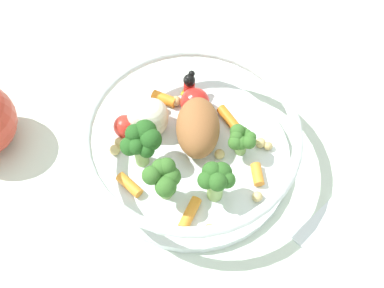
% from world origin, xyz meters
% --- Properties ---
extents(ground_plane, '(2.40, 2.40, 0.00)m').
position_xyz_m(ground_plane, '(0.00, 0.00, 0.00)').
color(ground_plane, silver).
extents(food_container, '(0.22, 0.22, 0.07)m').
position_xyz_m(food_container, '(-0.00, 0.01, 0.03)').
color(food_container, white).
rests_on(food_container, ground_plane).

